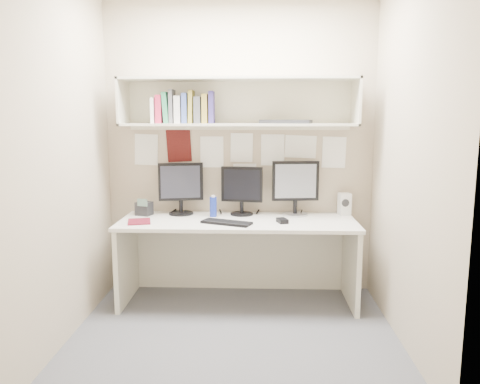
{
  "coord_description": "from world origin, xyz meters",
  "views": [
    {
      "loc": [
        0.17,
        -3.23,
        1.6
      ],
      "look_at": [
        0.03,
        0.35,
        1.02
      ],
      "focal_mm": 35.0,
      "sensor_mm": 36.0,
      "label": 1
    }
  ],
  "objects_px": {
    "desk_phone": "(144,208)",
    "monitor_left": "(181,186)",
    "desk": "(238,261)",
    "keyboard": "(227,223)",
    "monitor_right": "(295,186)",
    "maroon_notebook": "(139,222)",
    "speaker": "(344,204)",
    "monitor_center": "(242,188)"
  },
  "relations": [
    {
      "from": "monitor_center",
      "to": "desk",
      "type": "bearing_deg",
      "value": -87.56
    },
    {
      "from": "desk",
      "to": "maroon_notebook",
      "type": "bearing_deg",
      "value": -171.23
    },
    {
      "from": "speaker",
      "to": "keyboard",
      "type": "bearing_deg",
      "value": -168.38
    },
    {
      "from": "maroon_notebook",
      "to": "speaker",
      "type": "bearing_deg",
      "value": -2.25
    },
    {
      "from": "desk",
      "to": "desk_phone",
      "type": "height_order",
      "value": "desk_phone"
    },
    {
      "from": "maroon_notebook",
      "to": "keyboard",
      "type": "bearing_deg",
      "value": -16.2
    },
    {
      "from": "keyboard",
      "to": "desk_phone",
      "type": "relative_size",
      "value": 2.63
    },
    {
      "from": "monitor_right",
      "to": "speaker",
      "type": "bearing_deg",
      "value": -3.1
    },
    {
      "from": "desk",
      "to": "monitor_left",
      "type": "height_order",
      "value": "monitor_left"
    },
    {
      "from": "desk_phone",
      "to": "monitor_left",
      "type": "bearing_deg",
      "value": 28.83
    },
    {
      "from": "monitor_center",
      "to": "monitor_right",
      "type": "distance_m",
      "value": 0.48
    },
    {
      "from": "monitor_right",
      "to": "maroon_notebook",
      "type": "distance_m",
      "value": 1.38
    },
    {
      "from": "monitor_right",
      "to": "keyboard",
      "type": "bearing_deg",
      "value": -153.69
    },
    {
      "from": "monitor_right",
      "to": "desk_phone",
      "type": "bearing_deg",
      "value": 176.55
    },
    {
      "from": "monitor_center",
      "to": "speaker",
      "type": "relative_size",
      "value": 2.2
    },
    {
      "from": "monitor_right",
      "to": "desk_phone",
      "type": "relative_size",
      "value": 3.08
    },
    {
      "from": "monitor_center",
      "to": "monitor_right",
      "type": "height_order",
      "value": "monitor_right"
    },
    {
      "from": "keyboard",
      "to": "speaker",
      "type": "height_order",
      "value": "speaker"
    },
    {
      "from": "maroon_notebook",
      "to": "desk",
      "type": "bearing_deg",
      "value": -5.31
    },
    {
      "from": "desk",
      "to": "keyboard",
      "type": "height_order",
      "value": "keyboard"
    },
    {
      "from": "desk",
      "to": "desk_phone",
      "type": "relative_size",
      "value": 12.77
    },
    {
      "from": "desk",
      "to": "desk_phone",
      "type": "distance_m",
      "value": 0.96
    },
    {
      "from": "speaker",
      "to": "desk_phone",
      "type": "xyz_separation_m",
      "value": [
        -1.78,
        -0.08,
        -0.04
      ]
    },
    {
      "from": "speaker",
      "to": "desk_phone",
      "type": "distance_m",
      "value": 1.78
    },
    {
      "from": "monitor_center",
      "to": "keyboard",
      "type": "distance_m",
      "value": 0.45
    },
    {
      "from": "monitor_center",
      "to": "keyboard",
      "type": "xyz_separation_m",
      "value": [
        -0.11,
        -0.37,
        -0.23
      ]
    },
    {
      "from": "keyboard",
      "to": "maroon_notebook",
      "type": "distance_m",
      "value": 0.73
    },
    {
      "from": "monitor_center",
      "to": "speaker",
      "type": "bearing_deg",
      "value": 10.62
    },
    {
      "from": "monitor_left",
      "to": "desk_phone",
      "type": "height_order",
      "value": "monitor_left"
    },
    {
      "from": "monitor_left",
      "to": "monitor_right",
      "type": "distance_m",
      "value": 1.02
    },
    {
      "from": "monitor_left",
      "to": "speaker",
      "type": "height_order",
      "value": "monitor_left"
    },
    {
      "from": "keyboard",
      "to": "desk_phone",
      "type": "bearing_deg",
      "value": 179.48
    },
    {
      "from": "speaker",
      "to": "desk_phone",
      "type": "relative_size",
      "value": 1.24
    },
    {
      "from": "desk_phone",
      "to": "keyboard",
      "type": "bearing_deg",
      "value": -4.3
    },
    {
      "from": "keyboard",
      "to": "speaker",
      "type": "distance_m",
      "value": 1.1
    },
    {
      "from": "monitor_right",
      "to": "speaker",
      "type": "distance_m",
      "value": 0.47
    },
    {
      "from": "monitor_right",
      "to": "desk_phone",
      "type": "xyz_separation_m",
      "value": [
        -1.34,
        -0.06,
        -0.2
      ]
    },
    {
      "from": "desk_phone",
      "to": "speaker",
      "type": "bearing_deg",
      "value": 20.76
    },
    {
      "from": "monitor_center",
      "to": "monitor_right",
      "type": "relative_size",
      "value": 0.89
    },
    {
      "from": "monitor_left",
      "to": "monitor_center",
      "type": "relative_size",
      "value": 1.07
    },
    {
      "from": "monitor_left",
      "to": "monitor_center",
      "type": "height_order",
      "value": "monitor_left"
    },
    {
      "from": "monitor_left",
      "to": "maroon_notebook",
      "type": "xyz_separation_m",
      "value": [
        -0.3,
        -0.34,
        -0.25
      ]
    }
  ]
}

